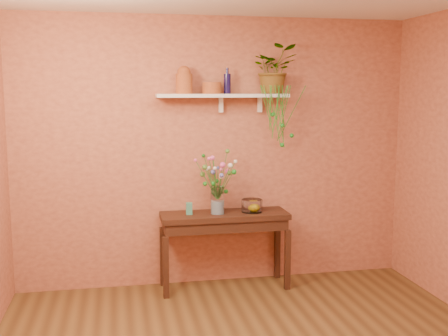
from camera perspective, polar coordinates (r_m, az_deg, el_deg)
The scene contains 13 objects.
room at distance 3.60m, azimuth 4.79°, elevation -1.86°, with size 4.04×4.04×2.70m.
sideboard at distance 5.45m, azimuth 0.05°, elevation -5.86°, with size 1.26×0.41×0.77m.
wall_shelf at distance 5.38m, azimuth -0.04°, elevation 7.53°, with size 1.30×0.24×0.19m.
terracotta_jug at distance 5.30m, azimuth -4.19°, elevation 9.11°, with size 0.19×0.19×0.27m.
terracotta_pot at distance 5.33m, azimuth -1.28°, elevation 8.35°, with size 0.18×0.18×0.11m, color #A4592B.
blue_bottle at distance 5.39m, azimuth 0.34°, elevation 8.86°, with size 0.07×0.07×0.25m.
spider_plant at distance 5.53m, azimuth 5.27°, elevation 10.24°, with size 0.43×0.38×0.48m, color #1E751F.
plant_fronds at distance 5.40m, azimuth 5.86°, elevation 5.03°, with size 0.48×0.26×0.62m.
glass_vase at distance 5.37m, azimuth -0.69°, elevation -3.58°, with size 0.13×0.13×0.27m.
bouquet at distance 5.31m, azimuth -0.70°, elevation -0.51°, with size 0.44×0.45×0.49m.
glass_bowl at distance 5.47m, azimuth 2.93°, elevation -3.99°, with size 0.21×0.21×0.12m.
lemon at distance 5.47m, azimuth 3.11°, elevation -4.12°, with size 0.08×0.08×0.08m, color gold.
carton at distance 5.35m, azimuth -3.67°, elevation -4.25°, with size 0.06×0.04×0.12m, color #2C6B84.
Camera 1 is at (-0.98, -3.41, 1.97)m, focal length 43.73 mm.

